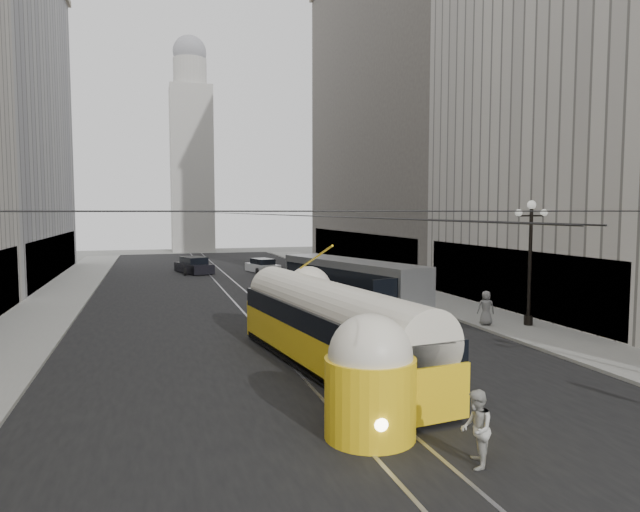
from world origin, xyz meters
TOP-DOWN VIEW (x-y plane):
  - road at (0.00, 32.50)m, footprint 20.00×85.00m
  - sidewalk_left at (-12.00, 36.00)m, footprint 4.00×72.00m
  - sidewalk_right at (12.00, 36.00)m, footprint 4.00×72.00m
  - rail_left at (-0.75, 32.50)m, footprint 0.12×85.00m
  - rail_right at (0.75, 32.50)m, footprint 0.12×85.00m
  - building_right_far at (20.00, 48.00)m, footprint 12.60×32.60m
  - distant_tower at (0.00, 80.00)m, footprint 6.00×6.00m
  - lamppost_right_mid at (12.60, 18.00)m, footprint 1.86×0.44m
  - catenary at (0.12, 31.49)m, footprint 25.00×72.00m
  - streetcar at (0.49, 13.44)m, footprint 4.25×15.29m
  - city_bus at (5.74, 25.79)m, footprint 5.75×12.26m
  - sedan_white_far at (4.39, 47.64)m, footprint 2.89×4.66m
  - sedan_dark_far at (-2.05, 48.94)m, footprint 3.55×5.40m
  - pedestrian_crossing_b at (1.33, 4.72)m, footprint 1.03×1.11m
  - pedestrian_sidewalk_right at (10.50, 18.62)m, footprint 0.99×0.79m

SIDE VIEW (x-z plane):
  - road at x=0.00m, z-range -0.01..0.01m
  - rail_left at x=-0.75m, z-range -0.02..0.02m
  - rail_right at x=0.75m, z-range -0.02..0.02m
  - sidewalk_left at x=-12.00m, z-range 0.00..0.15m
  - sidewalk_right at x=12.00m, z-range 0.00..0.15m
  - sedan_white_far at x=4.39m, z-range -0.06..1.30m
  - sedan_dark_far at x=-2.05m, z-range -0.07..1.51m
  - pedestrian_crossing_b at x=1.33m, z-range 0.00..1.83m
  - pedestrian_sidewalk_right at x=10.50m, z-range 0.15..1.92m
  - streetcar at x=0.49m, z-range -0.04..3.33m
  - city_bus at x=5.74m, z-range 0.14..3.15m
  - lamppost_right_mid at x=12.60m, z-range 0.56..6.93m
  - catenary at x=0.12m, z-range 5.77..6.00m
  - distant_tower at x=0.00m, z-range -0.71..30.65m
  - building_right_far at x=20.00m, z-range 0.01..32.61m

